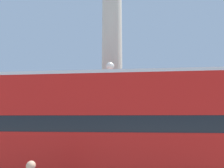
{
  "coord_description": "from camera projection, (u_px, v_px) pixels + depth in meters",
  "views": [
    {
      "loc": [
        2.41,
        -14.18,
        2.66
      ],
      "look_at": [
        0.0,
        0.0,
        5.1
      ],
      "focal_mm": 32.0,
      "sensor_mm": 36.0,
      "label": 1
    }
  ],
  "objects": [
    {
      "name": "bus_b",
      "position": [
        91.0,
        125.0,
        7.79
      ],
      "size": [
        11.13,
        3.33,
        4.3
      ],
      "rotation": [
        0.0,
        0.0,
        0.07
      ],
      "color": "red",
      "rests_on": "ground_plane"
    },
    {
      "name": "monument_column",
      "position": [
        112.0,
        78.0,
        14.66
      ],
      "size": [
        5.07,
        5.07,
        19.79
      ],
      "color": "#BCB29E",
      "rests_on": "ground_plane"
    },
    {
      "name": "ground_plane",
      "position": [
        112.0,
        157.0,
        13.73
      ],
      "size": [
        200.0,
        200.0,
        0.0
      ],
      "primitive_type": "plane",
      "color": "gray"
    },
    {
      "name": "street_lamp",
      "position": [
        110.0,
        103.0,
        10.93
      ],
      "size": [
        0.46,
        0.46,
        5.77
      ],
      "color": "black",
      "rests_on": "ground_plane"
    }
  ]
}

